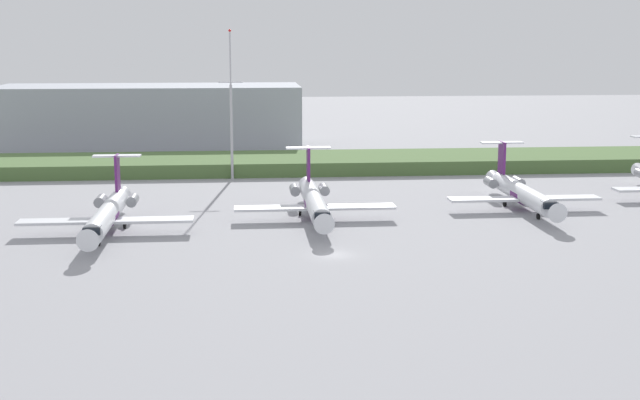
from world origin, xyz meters
name	(u,v)px	position (x,y,z in m)	size (l,w,h in m)	color
ground_plane	(314,207)	(0.00, 30.00, 0.00)	(500.00, 500.00, 0.00)	#939399
grass_berm	(298,163)	(0.00, 68.59, 1.30)	(320.00, 20.00, 2.60)	#4C6B38
regional_jet_second	(108,213)	(-28.79, 15.18, 2.54)	(22.81, 31.00, 9.00)	silver
regional_jet_third	(314,201)	(-0.68, 21.76, 2.54)	(22.81, 31.00, 9.00)	silver
regional_jet_fourth	(521,192)	(31.10, 25.91, 2.54)	(22.81, 31.00, 9.00)	silver
antenna_mast	(231,118)	(-12.69, 58.04, 11.15)	(4.40, 0.50, 27.02)	#B2B2B7
distant_hangar	(150,117)	(-32.06, 105.01, 7.30)	(69.30, 23.88, 14.60)	#9EA3AD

